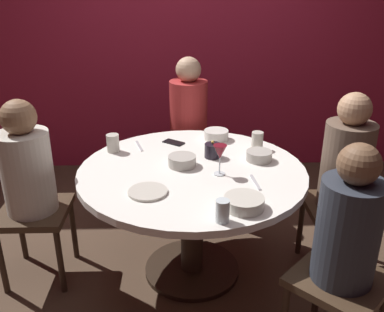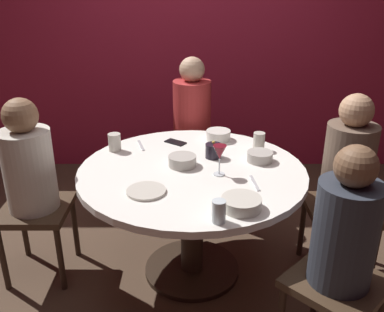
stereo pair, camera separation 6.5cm
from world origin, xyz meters
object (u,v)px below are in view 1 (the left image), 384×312
Objects in this scene: candle_holder at (213,150)px; cell_phone at (174,142)px; cup_by_right_diner at (222,211)px; seated_diner_front_right at (347,235)px; cup_by_left_diner at (257,141)px; wine_glass at (220,153)px; dining_table at (192,192)px; seated_diner_left at (28,173)px; bowl_salad_center at (216,135)px; dinner_plate at (148,192)px; bowl_small_white at (244,203)px; seated_diner_right at (346,167)px; seated_diner_back at (189,118)px; bowl_serving_large at (259,156)px; cup_near_candle at (113,143)px; bowl_sauce_side at (182,161)px.

cell_phone is at bearing 134.59° from candle_holder.
cell_phone is 1.01m from cup_by_right_diner.
cup_by_left_diner is at bearing -30.94° from seated_diner_front_right.
wine_glass is at bearing -85.01° from candle_holder.
dining_table is at bearing 51.20° from cell_phone.
bowl_salad_center is at bearing 22.68° from seated_diner_left.
bowl_small_white is at bearing -19.24° from dinner_plate.
cell_phone is at bearing -22.11° from seated_diner_right.
dining_table is 1.15× the size of seated_diner_left.
cup_by_left_diner is (0.43, -0.59, 0.04)m from seated_diner_back.
bowl_serving_large is at bearing 4.65° from seated_diner_left.
seated_diner_front_right is at bearing -71.56° from bowl_serving_large.
dinner_plate is 1.33× the size of bowl_serving_large.
cup_by_right_diner reaches higher than bowl_serving_large.
seated_diner_right is 0.51m from bowl_serving_large.
cell_phone is at bearing 19.35° from cup_near_candle.
cup_by_right_diner is (-0.78, -0.57, 0.06)m from seated_diner_right.
bowl_serving_large is 0.74m from cup_by_right_diner.
seated_diner_left is 6.49× the size of wine_glass.
bowl_serving_large is 0.43m from bowl_salad_center.
wine_glass is 0.86× the size of dinner_plate.
bowl_serving_large is (0.28, -0.06, -0.01)m from candle_holder.
cell_phone is 0.72× the size of bowl_small_white.
seated_diner_left is 1.09m from candle_holder.
seated_diner_front_right is 10.35× the size of candle_holder.
seated_diner_right reaches higher than seated_diner_left.
seated_diner_right is 1.42m from cup_near_candle.
cell_phone is 0.41m from cup_near_candle.
seated_diner_left reaches higher than bowl_serving_large.
wine_glass is (0.02, -0.24, 0.08)m from candle_holder.
seated_diner_back is at bearing 117.71° from bowl_serving_large.
bowl_sauce_side is at bearing -28.35° from cup_near_candle.
seated_diner_front_right is 0.99m from candle_holder.
bowl_serving_large is at bearing 73.12° from bowl_small_white.
bowl_serving_large is at bearing 15.11° from dining_table.
bowl_serving_large is 1.37× the size of cup_near_candle.
cup_by_left_diner is (0.27, 0.37, -0.07)m from wine_glass.
dinner_plate is 0.46m from cup_by_right_diner.
bowl_serving_large reaches higher than cell_phone.
cell_phone is 1.23× the size of cup_by_left_diner.
seated_diner_right is (1.84, -0.00, 0.01)m from seated_diner_left.
seated_diner_left reaches higher than candle_holder.
cup_by_left_diner reaches higher than dinner_plate.
seated_diner_left reaches higher than dinner_plate.
candle_holder is 1.02× the size of cup_by_right_diner.
dining_table is 0.20m from bowl_sauce_side.
cell_phone is at bearing 118.22° from wine_glass.
bowl_salad_center is 0.70m from cup_near_candle.
seated_diner_front_right reaches higher than dinner_plate.
candle_holder reaches higher than dining_table.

